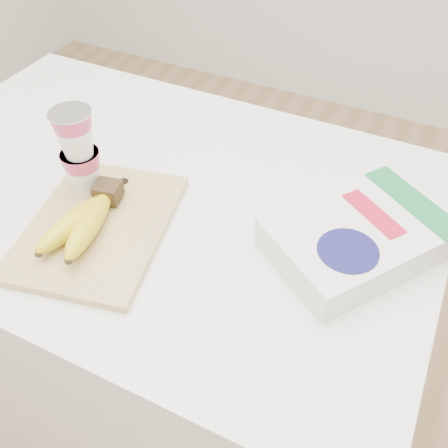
# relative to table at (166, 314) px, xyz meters

# --- Properties ---
(table) EXTENTS (1.18, 0.79, 0.89)m
(table) POSITION_rel_table_xyz_m (0.00, 0.00, 0.00)
(table) COLOR white
(table) RESTS_ON ground
(cutting_board) EXTENTS (0.31, 0.38, 0.02)m
(cutting_board) POSITION_rel_table_xyz_m (-0.02, -0.14, 0.45)
(cutting_board) COLOR #D5B375
(cutting_board) RESTS_ON table
(bananas) EXTENTS (0.10, 0.22, 0.06)m
(bananas) POSITION_rel_table_xyz_m (-0.03, -0.17, 0.48)
(bananas) COLOR #382816
(bananas) RESTS_ON cutting_board
(yogurt_stack) EXTENTS (0.08, 0.08, 0.18)m
(yogurt_stack) POSITION_rel_table_xyz_m (-0.09, -0.08, 0.56)
(yogurt_stack) COLOR white
(yogurt_stack) RESTS_ON cutting_board
(cereal_box) EXTENTS (0.34, 0.36, 0.07)m
(cereal_box) POSITION_rel_table_xyz_m (0.43, 0.01, 0.48)
(cereal_box) COLOR white
(cereal_box) RESTS_ON table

